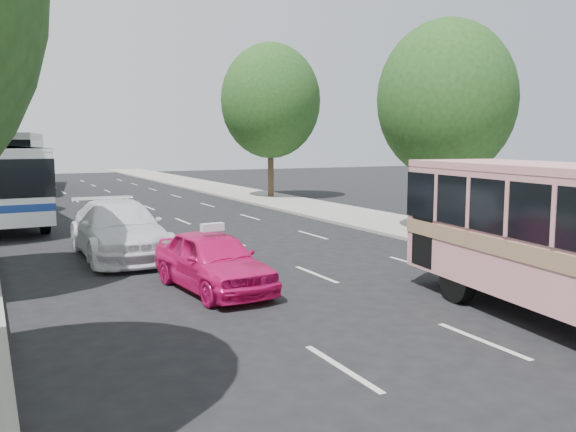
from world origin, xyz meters
TOP-DOWN VIEW (x-y plane):
  - ground at (0.00, 0.00)m, footprint 120.00×120.00m
  - sidewalk_right at (8.50, 20.00)m, footprint 4.00×90.00m
  - tree_right_near at (8.78, 7.94)m, footprint 5.10×5.10m
  - tree_right_far at (9.08, 23.94)m, footprint 6.00×6.00m
  - pink_taxi at (-2.00, 3.62)m, footprint 2.06×4.30m
  - white_pickup at (-3.13, 8.87)m, footprint 2.36×5.79m
  - tour_coach_front at (-5.98, 18.51)m, footprint 3.06×10.99m
  - tour_coach_rear at (-4.50, 38.26)m, footprint 4.73×13.73m
  - taxi_roof_sign at (-2.00, 3.62)m, footprint 0.56×0.23m

SIDE VIEW (x-z plane):
  - ground at x=0.00m, z-range 0.00..0.00m
  - sidewalk_right at x=8.50m, z-range 0.00..0.12m
  - pink_taxi at x=-2.00m, z-range 0.00..1.42m
  - white_pickup at x=-3.13m, z-range 0.00..1.68m
  - taxi_roof_sign at x=-2.00m, z-range 1.42..1.60m
  - tour_coach_front at x=-5.98m, z-range 0.33..3.58m
  - tour_coach_rear at x=-4.50m, z-range 0.41..4.44m
  - tree_right_near at x=8.78m, z-range 1.23..9.18m
  - tree_right_far at x=9.08m, z-range 1.45..10.80m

